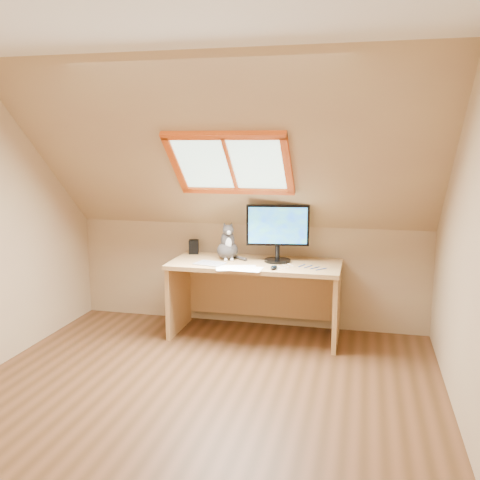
# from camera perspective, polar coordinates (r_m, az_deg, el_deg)

# --- Properties ---
(ground) EXTENTS (3.50, 3.50, 0.00)m
(ground) POSITION_cam_1_polar(r_m,az_deg,el_deg) (3.93, -4.86, -16.84)
(ground) COLOR brown
(ground) RESTS_ON ground
(room_shell) EXTENTS (3.52, 3.52, 2.41)m
(room_shell) POSITION_cam_1_polar(r_m,az_deg,el_deg) (3.43, -5.71, 4.25)
(room_shell) COLOR tan
(room_shell) RESTS_ON ground
(desk) EXTENTS (1.56, 0.68, 0.71)m
(desk) POSITION_cam_1_polar(r_m,az_deg,el_deg) (5.03, 1.77, -4.67)
(desk) COLOR tan
(desk) RESTS_ON ground
(monitor) EXTENTS (0.57, 0.24, 0.53)m
(monitor) POSITION_cam_1_polar(r_m,az_deg,el_deg) (4.88, 4.05, 1.14)
(monitor) COLOR black
(monitor) RESTS_ON desk
(cat) EXTENTS (0.27, 0.29, 0.36)m
(cat) POSITION_cam_1_polar(r_m,az_deg,el_deg) (5.02, -1.33, -0.61)
(cat) COLOR #3B3635
(cat) RESTS_ON desk
(desk_speaker) EXTENTS (0.12, 0.12, 0.14)m
(desk_speaker) POSITION_cam_1_polar(r_m,az_deg,el_deg) (5.31, -4.95, -0.72)
(desk_speaker) COLOR black
(desk_speaker) RESTS_ON desk
(graphics_tablet) EXTENTS (0.29, 0.24, 0.01)m
(graphics_tablet) POSITION_cam_1_polar(r_m,az_deg,el_deg) (4.84, -3.23, -2.52)
(graphics_tablet) COLOR #B2B2B7
(graphics_tablet) RESTS_ON desk
(mouse) EXTENTS (0.07, 0.11, 0.03)m
(mouse) POSITION_cam_1_polar(r_m,az_deg,el_deg) (4.65, 3.63, -2.94)
(mouse) COLOR black
(mouse) RESTS_ON desk
(papers) EXTENTS (0.35, 0.30, 0.01)m
(papers) POSITION_cam_1_polar(r_m,az_deg,el_deg) (4.68, 0.27, -3.00)
(papers) COLOR white
(papers) RESTS_ON desk
(cables) EXTENTS (0.51, 0.26, 0.01)m
(cables) POSITION_cam_1_polar(r_m,az_deg,el_deg) (4.73, 6.47, -2.89)
(cables) COLOR silver
(cables) RESTS_ON desk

